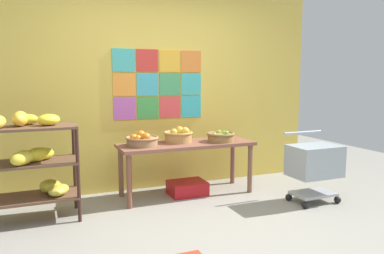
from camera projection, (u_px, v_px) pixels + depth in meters
ground at (214, 238)px, 3.33m from camera, size 9.45×9.45×0.00m
back_wall_with_art at (155, 79)px, 4.75m from camera, size 4.53×0.07×2.86m
banana_shelf_unit at (33, 156)px, 3.66m from camera, size 0.88×0.51×1.11m
display_table at (187, 149)px, 4.52m from camera, size 1.66×0.57×0.65m
fruit_basket_right at (221, 136)px, 4.59m from camera, size 0.35×0.35×0.14m
fruit_basket_back_left at (179, 135)px, 4.54m from camera, size 0.36×0.36×0.20m
fruit_basket_centre at (142, 140)px, 4.29m from camera, size 0.39×0.39×0.17m
produce_crate_under_table at (187, 188)px, 4.57m from camera, size 0.45×0.35×0.16m
shopping_cart at (314, 163)px, 4.24m from camera, size 0.56×0.44×0.80m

